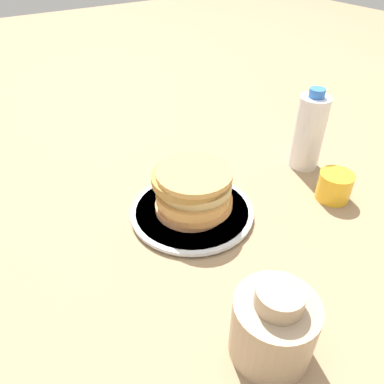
{
  "coord_description": "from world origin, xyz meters",
  "views": [
    {
      "loc": [
        -0.46,
        0.29,
        0.47
      ],
      "look_at": [
        0.01,
        -0.01,
        0.05
      ],
      "focal_mm": 35.0,
      "sensor_mm": 36.0,
      "label": 1
    }
  ],
  "objects": [
    {
      "name": "pancake_stack",
      "position": [
        0.01,
        -0.02,
        0.06
      ],
      "size": [
        0.15,
        0.15,
        0.09
      ],
      "color": "tan",
      "rests_on": "plate"
    },
    {
      "name": "ground_plane",
      "position": [
        0.0,
        0.0,
        0.0
      ],
      "size": [
        4.0,
        4.0,
        0.0
      ],
      "primitive_type": "plane",
      "color": "#9E7F5B"
    },
    {
      "name": "juice_glass",
      "position": [
        -0.11,
        -0.28,
        0.03
      ],
      "size": [
        0.07,
        0.07,
        0.06
      ],
      "color": "yellow",
      "rests_on": "ground_plane"
    },
    {
      "name": "cream_jug",
      "position": [
        -0.28,
        0.05,
        0.05
      ],
      "size": [
        0.11,
        0.11,
        0.12
      ],
      "color": "tan",
      "rests_on": "ground_plane"
    },
    {
      "name": "water_bottle_near",
      "position": [
        0.01,
        -0.33,
        0.09
      ],
      "size": [
        0.07,
        0.07,
        0.18
      ],
      "color": "white",
      "rests_on": "ground_plane"
    },
    {
      "name": "plate",
      "position": [
        0.01,
        -0.01,
        0.01
      ],
      "size": [
        0.24,
        0.24,
        0.01
      ],
      "color": "silver",
      "rests_on": "ground_plane"
    }
  ]
}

